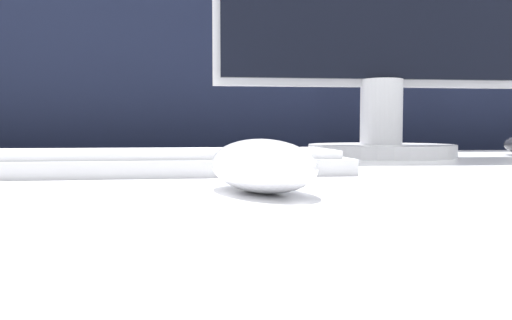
% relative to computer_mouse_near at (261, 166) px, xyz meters
% --- Properties ---
extents(partition_panel, '(5.00, 0.03, 1.22)m').
position_rel_computer_mouse_near_xyz_m(partition_panel, '(0.05, 0.79, -0.17)').
color(partition_panel, black).
rests_on(partition_panel, ground_plane).
extents(computer_mouse_near, '(0.10, 0.13, 0.04)m').
position_rel_computer_mouse_near_xyz_m(computer_mouse_near, '(0.00, 0.00, 0.00)').
color(computer_mouse_near, white).
rests_on(computer_mouse_near, desk).
extents(keyboard, '(0.45, 0.14, 0.02)m').
position_rel_computer_mouse_near_xyz_m(keyboard, '(-0.12, 0.17, -0.01)').
color(keyboard, silver).
rests_on(keyboard, desk).
extents(monitor, '(0.55, 0.24, 0.48)m').
position_rel_computer_mouse_near_xyz_m(monitor, '(0.25, 0.44, 0.23)').
color(monitor, silver).
rests_on(monitor, desk).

